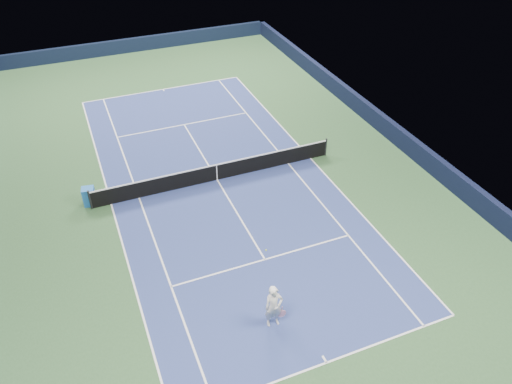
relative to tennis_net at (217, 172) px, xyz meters
name	(u,v)px	position (x,y,z in m)	size (l,w,h in m)	color
ground	(217,180)	(0.00, 0.00, -0.50)	(40.00, 40.00, 0.00)	#2B4E2A
wall_far	(139,44)	(0.00, 19.82, 0.05)	(22.00, 0.35, 1.10)	black
wall_right	(393,132)	(10.82, 0.00, 0.05)	(0.35, 40.00, 1.10)	black
court_surface	(217,180)	(0.00, 0.00, -0.50)	(10.97, 23.77, 0.01)	navy
baseline_far	(163,89)	(0.00, 11.88, -0.50)	(10.97, 0.08, 0.00)	white
baseline_near	(327,363)	(0.00, -11.88, -0.50)	(10.97, 0.08, 0.00)	white
sideline_doubles_right	(311,158)	(5.49, 0.00, -0.50)	(0.08, 23.77, 0.00)	white
sideline_doubles_left	(111,204)	(-5.49, 0.00, -0.50)	(0.08, 23.77, 0.00)	white
sideline_singles_right	(288,163)	(4.12, 0.00, -0.50)	(0.08, 23.77, 0.00)	white
sideline_singles_left	(139,198)	(-4.12, 0.00, -0.50)	(0.08, 23.77, 0.00)	white
service_line_far	(184,125)	(0.00, 6.40, -0.50)	(8.23, 0.08, 0.00)	white
service_line_near	(265,259)	(0.00, -6.40, -0.50)	(8.23, 0.08, 0.00)	white
center_service_line	(217,180)	(0.00, 0.00, -0.50)	(0.08, 12.80, 0.00)	white
center_mark_far	(164,90)	(0.00, 11.73, -0.50)	(0.08, 0.30, 0.00)	white
center_mark_near	(325,359)	(0.00, -11.73, -0.50)	(0.08, 0.30, 0.00)	white
tennis_net	(217,172)	(0.00, 0.00, 0.00)	(12.90, 0.10, 1.07)	black
sponsor_cube	(89,196)	(-6.40, 0.39, -0.03)	(0.66, 0.62, 0.95)	blue
tennis_player	(274,307)	(-1.03, -9.63, 0.44)	(0.85, 1.29, 2.86)	white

